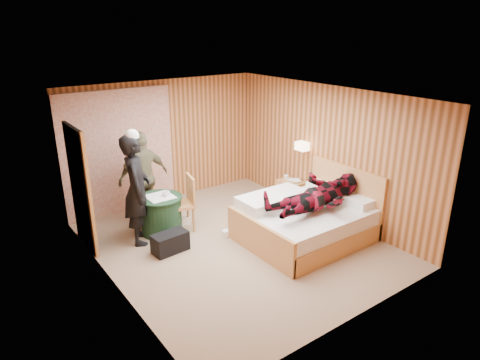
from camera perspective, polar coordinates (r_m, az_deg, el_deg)
floor at (r=7.37m, az=-0.70°, el=-8.39°), size 4.20×5.00×0.01m
ceiling at (r=6.57m, az=-0.79°, el=11.18°), size 4.20×5.00×0.01m
wall_back at (r=8.94m, az=-10.06°, el=5.08°), size 4.20×0.02×2.50m
wall_left at (r=5.99m, az=-17.40°, el=-3.09°), size 0.02×5.00×2.50m
wall_right at (r=8.20m, az=11.35°, el=3.64°), size 0.02×5.00×2.50m
curtain at (r=8.52m, az=-15.86°, el=3.52°), size 2.20×0.08×2.40m
doorway at (r=7.34m, az=-20.56°, el=-1.08°), size 0.06×0.90×2.05m
wall_lamp at (r=8.37m, az=8.30°, el=4.50°), size 0.26×0.24×0.16m
bed at (r=7.50m, az=8.80°, el=-5.31°), size 2.11×1.66×1.14m
nightstand at (r=8.84m, az=6.66°, el=-1.66°), size 0.39×0.53×0.51m
round_table at (r=7.72m, az=-10.48°, el=-4.52°), size 0.78×0.78×0.69m
chair_far at (r=8.18m, az=-12.43°, el=-1.77°), size 0.46×0.46×0.93m
chair_near at (r=7.69m, az=-7.36°, el=-2.52°), size 0.54×0.54×1.00m
duffel_bag at (r=7.14m, az=-9.29°, el=-8.21°), size 0.60×0.35×0.33m
sneaker_left at (r=8.04m, az=-7.80°, el=-5.52°), size 0.30×0.13×0.13m
sneaker_right at (r=7.59m, az=-1.44°, el=-7.01°), size 0.28×0.12×0.12m
woman_standing at (r=7.27m, az=-13.59°, el=-1.25°), size 0.69×0.81×1.88m
man_at_table at (r=8.08m, az=-12.73°, el=0.40°), size 1.06×0.55×1.72m
man_on_bed at (r=7.11m, az=10.54°, el=-0.98°), size 0.86×0.67×1.77m
book_lower at (r=8.71m, az=6.95°, el=-0.18°), size 0.25×0.28×0.02m
book_upper at (r=8.70m, az=6.95°, el=-0.06°), size 0.25×0.28×0.02m
cup_nightstand at (r=8.82m, az=6.17°, el=0.36°), size 0.13×0.13×0.09m
cup_table at (r=7.57m, az=-9.82°, el=-1.78°), size 0.16×0.16×0.10m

